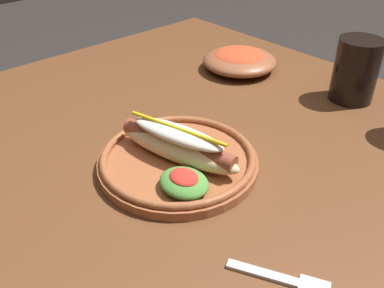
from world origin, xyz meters
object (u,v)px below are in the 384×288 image
Objects in this scene: hot_dog_plate at (178,157)px; side_bowl at (240,60)px; fork at (286,280)px; soda_cup at (356,70)px.

side_bowl is at bearing 118.65° from hot_dog_plate.
side_bowl is (-0.45, 0.41, 0.02)m from fork.
side_bowl is (-0.20, 0.36, 0.00)m from hot_dog_plate.
side_bowl is (-0.25, -0.06, -0.04)m from soda_cup.
side_bowl is at bearing 110.22° from fork.
soda_cup reaches higher than fork.
hot_dog_plate reaches higher than side_bowl.
fork is 0.91× the size of soda_cup.
fork is (0.25, -0.05, -0.02)m from hot_dog_plate.
hot_dog_plate is 0.26m from fork.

